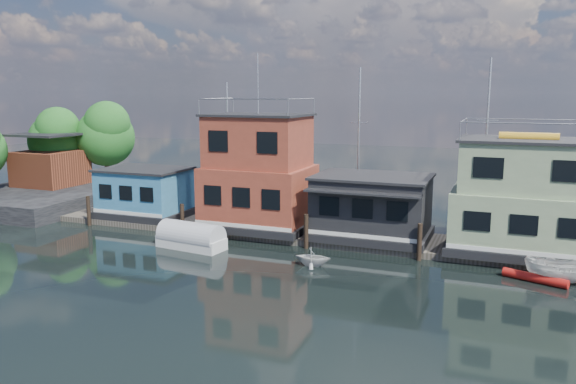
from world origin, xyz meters
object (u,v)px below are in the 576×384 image
at_px(houseboat_blue, 145,192).
at_px(dinghy_white, 313,257).
at_px(houseboat_red, 259,174).
at_px(houseboat_green, 524,199).
at_px(tarp_runabout, 191,238).
at_px(red_kayak, 535,278).
at_px(houseboat_dark, 372,207).
at_px(motorboat, 564,271).

xyz_separation_m(houseboat_blue, dinghy_white, (15.56, -6.08, -1.67)).
height_order(houseboat_red, houseboat_green, houseboat_red).
bearing_deg(dinghy_white, tarp_runabout, 80.06).
height_order(houseboat_blue, houseboat_red, houseboat_red).
height_order(houseboat_red, red_kayak, houseboat_red).
bearing_deg(tarp_runabout, houseboat_green, 23.05).
distance_m(houseboat_red, houseboat_dark, 8.18).
bearing_deg(motorboat, houseboat_dark, 66.77).
relative_size(houseboat_blue, motorboat, 1.70).
bearing_deg(dinghy_white, motorboat, -87.30).
xyz_separation_m(houseboat_blue, houseboat_red, (9.50, 0.00, 1.90)).
bearing_deg(houseboat_green, houseboat_blue, -180.00).
xyz_separation_m(houseboat_dark, motorboat, (10.99, -4.28, -1.69)).
relative_size(houseboat_blue, dinghy_white, 3.14).
bearing_deg(motorboat, houseboat_red, 75.30).
xyz_separation_m(houseboat_green, red_kayak, (0.66, -4.49, -3.31)).
height_order(houseboat_red, houseboat_dark, houseboat_red).
xyz_separation_m(houseboat_blue, motorboat, (28.49, -4.30, -1.48)).
distance_m(houseboat_dark, motorboat, 11.91).
distance_m(houseboat_red, dinghy_white, 9.30).
relative_size(houseboat_red, motorboat, 3.14).
distance_m(houseboat_dark, dinghy_white, 6.63).
bearing_deg(houseboat_red, dinghy_white, -45.08).
height_order(red_kayak, tarp_runabout, tarp_runabout).
xyz_separation_m(houseboat_blue, red_kayak, (27.16, -4.49, -1.97)).
bearing_deg(red_kayak, houseboat_blue, -168.99).
distance_m(houseboat_red, motorboat, 19.76).
xyz_separation_m(houseboat_dark, dinghy_white, (-1.94, -6.06, -1.88)).
xyz_separation_m(houseboat_dark, red_kayak, (9.66, -4.47, -2.18)).
bearing_deg(motorboat, red_kayak, 96.02).
relative_size(houseboat_dark, motorboat, 1.96).
bearing_deg(red_kayak, dinghy_white, -151.80).
relative_size(houseboat_blue, houseboat_red, 0.54).
bearing_deg(tarp_runabout, dinghy_white, 2.64).
relative_size(dinghy_white, motorboat, 0.54).
bearing_deg(houseboat_dark, motorboat, -21.30).
distance_m(houseboat_blue, motorboat, 28.85).
distance_m(houseboat_blue, red_kayak, 27.60).
height_order(houseboat_dark, houseboat_green, houseboat_green).
distance_m(houseboat_green, red_kayak, 5.62).
relative_size(houseboat_blue, red_kayak, 1.97).
xyz_separation_m(houseboat_red, houseboat_dark, (8.00, -0.02, -1.69)).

